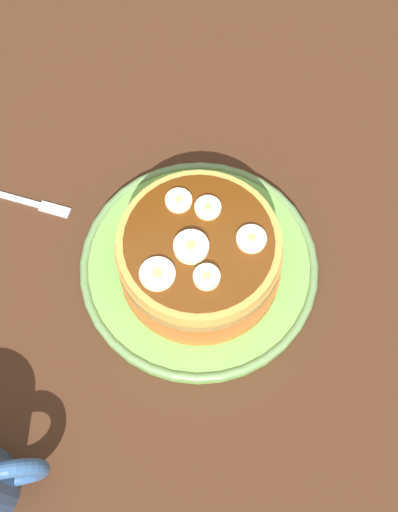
# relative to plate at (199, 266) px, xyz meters

# --- Properties ---
(ground_plane) EXTENTS (1.40, 1.40, 0.03)m
(ground_plane) POSITION_rel_plate_xyz_m (0.00, 0.00, -0.02)
(ground_plane) COLOR #422616
(plate) EXTENTS (0.26, 0.26, 0.02)m
(plate) POSITION_rel_plate_xyz_m (0.00, 0.00, 0.00)
(plate) COLOR #72B74C
(plate) RESTS_ON ground_plane
(pancake_stack) EXTENTS (0.18, 0.18, 0.06)m
(pancake_stack) POSITION_rel_plate_xyz_m (0.00, -0.00, 0.03)
(pancake_stack) COLOR #AC6328
(pancake_stack) RESTS_ON plate
(banana_slice_0) EXTENTS (0.04, 0.04, 0.01)m
(banana_slice_0) POSITION_rel_plate_xyz_m (-0.01, -0.01, 0.07)
(banana_slice_0) COLOR beige
(banana_slice_0) RESTS_ON pancake_stack
(banana_slice_1) EXTENTS (0.03, 0.03, 0.01)m
(banana_slice_1) POSITION_rel_plate_xyz_m (-0.00, -0.04, 0.07)
(banana_slice_1) COLOR #F4EBBA
(banana_slice_1) RESTS_ON pancake_stack
(banana_slice_2) EXTENTS (0.03, 0.03, 0.01)m
(banana_slice_2) POSITION_rel_plate_xyz_m (-0.01, 0.05, 0.06)
(banana_slice_2) COLOR #EDE8BF
(banana_slice_2) RESTS_ON pancake_stack
(banana_slice_3) EXTENTS (0.03, 0.03, 0.01)m
(banana_slice_3) POSITION_rel_plate_xyz_m (0.05, -0.01, 0.06)
(banana_slice_3) COLOR #EEEAC6
(banana_slice_3) RESTS_ON pancake_stack
(banana_slice_4) EXTENTS (0.03, 0.03, 0.01)m
(banana_slice_4) POSITION_rel_plate_xyz_m (0.02, 0.03, 0.06)
(banana_slice_4) COLOR #ECF4BF
(banana_slice_4) RESTS_ON pancake_stack
(banana_slice_5) EXTENTS (0.04, 0.04, 0.01)m
(banana_slice_5) POSITION_rel_plate_xyz_m (-0.05, -0.03, 0.06)
(banana_slice_5) COLOR #F4EFC3
(banana_slice_5) RESTS_ON pancake_stack
(fork) EXTENTS (0.12, 0.07, 0.01)m
(fork) POSITION_rel_plate_xyz_m (-0.18, 0.12, -0.01)
(fork) COLOR silver
(fork) RESTS_ON ground_plane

